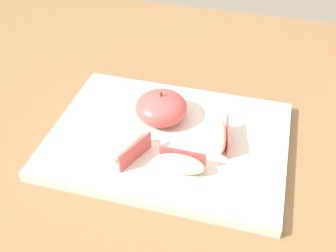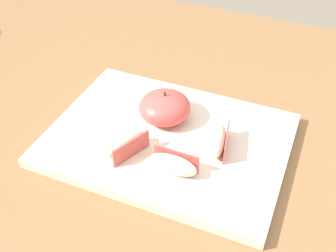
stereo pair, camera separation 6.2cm
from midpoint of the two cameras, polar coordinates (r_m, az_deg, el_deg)
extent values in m
cube|color=brown|center=(0.73, -2.02, 1.95)|extent=(1.50, 0.79, 0.03)
cube|color=beige|center=(0.64, -2.78, -2.01)|extent=(0.36, 0.26, 0.02)
ellipsoid|color=#D14C47|center=(0.65, -3.31, 2.36)|extent=(0.08, 0.08, 0.05)
cylinder|color=#4C3319|center=(0.64, -3.39, 4.10)|extent=(0.00, 0.00, 0.01)
ellipsoid|color=beige|center=(0.62, 4.15, -1.46)|extent=(0.04, 0.07, 0.03)
cube|color=#D14C47|center=(0.62, 5.32, -1.52)|extent=(0.02, 0.07, 0.03)
ellipsoid|color=beige|center=(0.57, -1.44, -5.37)|extent=(0.07, 0.02, 0.03)
cube|color=#D14C47|center=(0.58, -1.08, -4.51)|extent=(0.07, 0.00, 0.03)
ellipsoid|color=beige|center=(0.60, -8.37, -3.10)|extent=(0.05, 0.07, 0.03)
cube|color=#D14C47|center=(0.59, -7.51, -3.62)|extent=(0.03, 0.06, 0.03)
camera|label=1|loc=(0.03, -92.87, -2.45)|focal=44.49mm
camera|label=2|loc=(0.03, 87.13, 2.45)|focal=44.49mm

